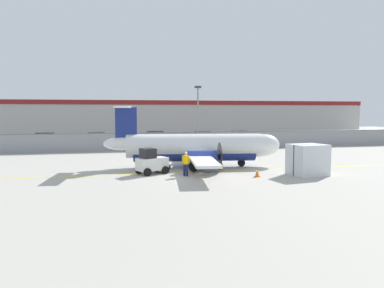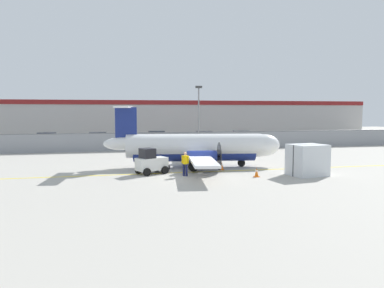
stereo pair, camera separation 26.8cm
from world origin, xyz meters
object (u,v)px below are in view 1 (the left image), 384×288
at_px(parked_car_0, 44,138).
at_px(parked_car_2, 156,137).
at_px(parked_car_1, 96,138).
at_px(apron_light_pole, 198,113).
at_px(traffic_cone_near_left, 222,166).
at_px(parked_car_4, 241,136).
at_px(ground_crew_worker, 186,163).
at_px(traffic_cone_near_right, 257,172).
at_px(cargo_container, 308,160).
at_px(parked_car_3, 202,137).
at_px(commuter_airplane, 198,147).
at_px(baggage_tug, 152,162).

bearing_deg(parked_car_0, parked_car_2, -176.70).
bearing_deg(parked_car_1, apron_light_pole, 134.12).
xyz_separation_m(traffic_cone_near_left, parked_car_4, (10.26, 23.75, 0.58)).
relative_size(ground_crew_worker, traffic_cone_near_right, 2.66).
height_order(parked_car_0, parked_car_1, same).
distance_m(traffic_cone_near_left, parked_car_2, 25.66).
height_order(parked_car_2, parked_car_4, same).
height_order(cargo_container, parked_car_0, cargo_container).
height_order(ground_crew_worker, parked_car_3, same).
distance_m(parked_car_1, apron_light_pole, 16.76).
bearing_deg(cargo_container, parked_car_2, 94.42).
height_order(commuter_airplane, traffic_cone_near_left, commuter_airplane).
bearing_deg(baggage_tug, parked_car_4, 32.30).
relative_size(commuter_airplane, parked_car_4, 3.76).
bearing_deg(commuter_airplane, apron_light_pole, 83.88).
bearing_deg(cargo_container, ground_crew_worker, 160.50).
xyz_separation_m(traffic_cone_near_right, parked_car_3, (3.01, 27.36, 0.58)).
bearing_deg(parked_car_4, cargo_container, -97.73).
distance_m(commuter_airplane, ground_crew_worker, 4.36).
bearing_deg(cargo_container, traffic_cone_near_right, 168.17).
bearing_deg(traffic_cone_near_right, commuter_airplane, 119.26).
height_order(parked_car_1, apron_light_pole, apron_light_pole).
xyz_separation_m(cargo_container, traffic_cone_near_right, (-3.74, 0.17, -0.79)).
height_order(parked_car_4, apron_light_pole, apron_light_pole).
distance_m(traffic_cone_near_left, parked_car_1, 26.39).
distance_m(ground_crew_worker, cargo_container, 8.64).
xyz_separation_m(baggage_tug, parked_car_2, (3.65, 26.29, 0.04)).
bearing_deg(traffic_cone_near_right, ground_crew_worker, 163.95).
distance_m(baggage_tug, parked_car_3, 26.53).
relative_size(baggage_tug, parked_car_0, 0.61).
bearing_deg(traffic_cone_near_right, apron_light_pole, 91.36).
distance_m(ground_crew_worker, parked_car_1, 27.34).
xyz_separation_m(cargo_container, parked_car_3, (-0.73, 27.53, -0.21)).
distance_m(commuter_airplane, parked_car_4, 24.91).
bearing_deg(parked_car_3, baggage_tug, 72.46).
height_order(traffic_cone_near_left, parked_car_0, parked_car_0).
distance_m(parked_car_0, parked_car_2, 14.97).
height_order(cargo_container, traffic_cone_near_left, cargo_container).
relative_size(ground_crew_worker, parked_car_3, 0.39).
distance_m(commuter_airplane, baggage_tug, 4.81).
bearing_deg(parked_car_1, parked_car_3, 178.82).
bearing_deg(apron_light_pole, parked_car_2, 102.76).
relative_size(cargo_container, apron_light_pole, 0.37).
relative_size(cargo_container, parked_car_4, 0.63).
relative_size(cargo_container, parked_car_0, 0.63).
bearing_deg(parked_car_2, parked_car_3, -15.76).
relative_size(baggage_tug, parked_car_1, 0.61).
bearing_deg(parked_car_0, traffic_cone_near_left, 125.74).
bearing_deg(apron_light_pole, parked_car_4, 51.01).
xyz_separation_m(commuter_airplane, parked_car_2, (-0.40, 23.80, -0.71)).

